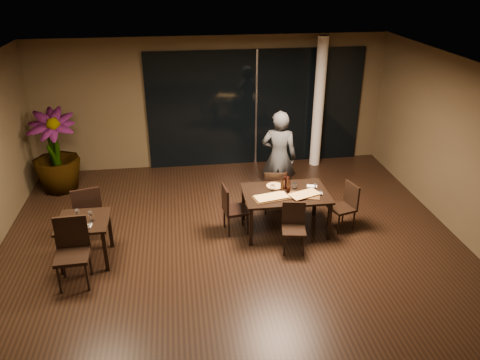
{
  "coord_description": "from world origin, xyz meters",
  "views": [
    {
      "loc": [
        -0.82,
        -6.39,
        4.51
      ],
      "look_at": [
        0.18,
        0.8,
        1.05
      ],
      "focal_mm": 35.0,
      "sensor_mm": 36.0,
      "label": 1
    }
  ],
  "objects_px": {
    "chair_main_far": "(275,189)",
    "bottle_b": "(289,184)",
    "chair_main_left": "(231,207)",
    "chair_side_near": "(72,248)",
    "chair_side_far": "(87,210)",
    "bottle_c": "(286,181)",
    "diner": "(279,157)",
    "potted_plant": "(55,152)",
    "main_table": "(285,196)",
    "bottle_a": "(282,185)",
    "chair_main_right": "(346,204)",
    "chair_main_near": "(294,224)",
    "side_table": "(84,227)"
  },
  "relations": [
    {
      "from": "main_table",
      "to": "chair_side_far",
      "type": "xyz_separation_m",
      "value": [
        -3.45,
        0.17,
        -0.1
      ]
    },
    {
      "from": "diner",
      "to": "chair_side_far",
      "type": "bearing_deg",
      "value": 33.26
    },
    {
      "from": "chair_main_left",
      "to": "chair_side_far",
      "type": "height_order",
      "value": "chair_side_far"
    },
    {
      "from": "main_table",
      "to": "potted_plant",
      "type": "distance_m",
      "value": 4.93
    },
    {
      "from": "chair_main_near",
      "to": "bottle_b",
      "type": "xyz_separation_m",
      "value": [
        0.05,
        0.65,
        0.43
      ]
    },
    {
      "from": "main_table",
      "to": "chair_main_far",
      "type": "relative_size",
      "value": 1.68
    },
    {
      "from": "potted_plant",
      "to": "chair_main_far",
      "type": "bearing_deg",
      "value": -20.51
    },
    {
      "from": "chair_main_left",
      "to": "bottle_c",
      "type": "distance_m",
      "value": 1.08
    },
    {
      "from": "chair_side_near",
      "to": "bottle_b",
      "type": "bearing_deg",
      "value": 13.95
    },
    {
      "from": "main_table",
      "to": "bottle_a",
      "type": "relative_size",
      "value": 5.48
    },
    {
      "from": "chair_side_far",
      "to": "diner",
      "type": "relative_size",
      "value": 0.55
    },
    {
      "from": "bottle_c",
      "to": "bottle_a",
      "type": "bearing_deg",
      "value": -129.61
    },
    {
      "from": "side_table",
      "to": "chair_main_right",
      "type": "height_order",
      "value": "chair_main_right"
    },
    {
      "from": "chair_main_left",
      "to": "chair_main_right",
      "type": "height_order",
      "value": "chair_main_left"
    },
    {
      "from": "bottle_b",
      "to": "bottle_c",
      "type": "bearing_deg",
      "value": 98.19
    },
    {
      "from": "side_table",
      "to": "chair_main_far",
      "type": "relative_size",
      "value": 0.9
    },
    {
      "from": "chair_side_far",
      "to": "bottle_b",
      "type": "height_order",
      "value": "bottle_b"
    },
    {
      "from": "bottle_b",
      "to": "diner",
      "type": "bearing_deg",
      "value": 86.65
    },
    {
      "from": "side_table",
      "to": "chair_side_far",
      "type": "distance_m",
      "value": 0.67
    },
    {
      "from": "chair_side_near",
      "to": "potted_plant",
      "type": "bearing_deg",
      "value": 102.7
    },
    {
      "from": "chair_main_far",
      "to": "chair_main_left",
      "type": "distance_m",
      "value": 1.09
    },
    {
      "from": "chair_main_right",
      "to": "potted_plant",
      "type": "distance_m",
      "value": 5.98
    },
    {
      "from": "chair_main_left",
      "to": "bottle_b",
      "type": "distance_m",
      "value": 1.09
    },
    {
      "from": "side_table",
      "to": "chair_main_far",
      "type": "distance_m",
      "value": 3.54
    },
    {
      "from": "chair_main_right",
      "to": "diner",
      "type": "distance_m",
      "value": 1.64
    },
    {
      "from": "side_table",
      "to": "main_table",
      "type": "bearing_deg",
      "value": 8.37
    },
    {
      "from": "chair_main_near",
      "to": "potted_plant",
      "type": "xyz_separation_m",
      "value": [
        -4.39,
        2.89,
        0.4
      ]
    },
    {
      "from": "side_table",
      "to": "chair_main_left",
      "type": "height_order",
      "value": "chair_main_left"
    },
    {
      "from": "diner",
      "to": "chair_side_near",
      "type": "bearing_deg",
      "value": 48.97
    },
    {
      "from": "chair_main_far",
      "to": "bottle_c",
      "type": "bearing_deg",
      "value": 110.06
    },
    {
      "from": "chair_side_near",
      "to": "diner",
      "type": "distance_m",
      "value": 4.23
    },
    {
      "from": "main_table",
      "to": "side_table",
      "type": "xyz_separation_m",
      "value": [
        -3.4,
        -0.5,
        -0.05
      ]
    },
    {
      "from": "chair_main_far",
      "to": "potted_plant",
      "type": "relative_size",
      "value": 0.51
    },
    {
      "from": "chair_main_left",
      "to": "bottle_b",
      "type": "height_order",
      "value": "bottle_b"
    },
    {
      "from": "chair_main_left",
      "to": "chair_side_near",
      "type": "bearing_deg",
      "value": 106.0
    },
    {
      "from": "side_table",
      "to": "chair_main_far",
      "type": "height_order",
      "value": "chair_main_far"
    },
    {
      "from": "bottle_c",
      "to": "chair_main_left",
      "type": "bearing_deg",
      "value": -174.42
    },
    {
      "from": "chair_main_near",
      "to": "chair_side_near",
      "type": "relative_size",
      "value": 0.79
    },
    {
      "from": "chair_main_far",
      "to": "bottle_b",
      "type": "distance_m",
      "value": 0.74
    },
    {
      "from": "diner",
      "to": "bottle_c",
      "type": "height_order",
      "value": "diner"
    },
    {
      "from": "chair_main_right",
      "to": "chair_side_far",
      "type": "xyz_separation_m",
      "value": [
        -4.56,
        0.25,
        0.09
      ]
    },
    {
      "from": "chair_main_near",
      "to": "chair_side_near",
      "type": "distance_m",
      "value": 3.52
    },
    {
      "from": "chair_main_left",
      "to": "chair_main_far",
      "type": "bearing_deg",
      "value": -64.07
    },
    {
      "from": "chair_side_far",
      "to": "diner",
      "type": "xyz_separation_m",
      "value": [
        3.57,
        0.98,
        0.37
      ]
    },
    {
      "from": "main_table",
      "to": "bottle_a",
      "type": "xyz_separation_m",
      "value": [
        -0.06,
        0.03,
        0.21
      ]
    },
    {
      "from": "chair_side_far",
      "to": "bottle_c",
      "type": "xyz_separation_m",
      "value": [
        3.49,
        -0.02,
        0.34
      ]
    },
    {
      "from": "chair_side_far",
      "to": "chair_side_near",
      "type": "height_order",
      "value": "chair_side_near"
    },
    {
      "from": "main_table",
      "to": "chair_main_near",
      "type": "distance_m",
      "value": 0.66
    },
    {
      "from": "main_table",
      "to": "bottle_b",
      "type": "relative_size",
      "value": 5.07
    },
    {
      "from": "side_table",
      "to": "chair_side_near",
      "type": "height_order",
      "value": "chair_side_near"
    }
  ]
}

